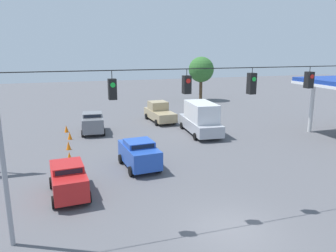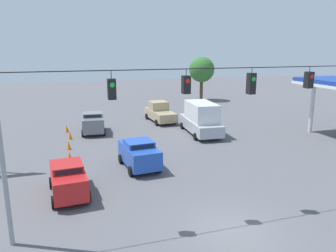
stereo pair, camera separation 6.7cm
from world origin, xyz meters
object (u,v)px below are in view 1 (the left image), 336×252
at_px(traffic_cone_second, 72,169).
at_px(pedestrian, 61,187).
at_px(traffic_cone_fourth, 68,145).
at_px(sedan_red_parked_shoulder, 68,178).
at_px(traffic_cone_nearest, 72,188).
at_px(traffic_cone_fifth, 70,136).
at_px(traffic_cone_third, 69,156).
at_px(pickup_truck_tan_oncoming_deep, 159,112).
at_px(traffic_cone_farthest, 66,129).
at_px(tree_horizon_left, 201,70).
at_px(sedan_blue_withflow_mid, 139,154).
at_px(box_truck_silver_oncoming_far, 201,118).
at_px(overhead_signal_span, 219,114).
at_px(sedan_grey_withflow_far, 93,122).

distance_m(traffic_cone_second, pedestrian, 3.87).
bearing_deg(traffic_cone_second, traffic_cone_fourth, -88.72).
height_order(sedan_red_parked_shoulder, traffic_cone_nearest, sedan_red_parked_shoulder).
bearing_deg(traffic_cone_fifth, traffic_cone_third, 88.34).
height_order(traffic_cone_nearest, traffic_cone_fourth, same).
xyz_separation_m(pickup_truck_tan_oncoming_deep, traffic_cone_farthest, (9.79, 1.93, -0.64)).
relative_size(traffic_cone_nearest, traffic_cone_fourth, 1.00).
relative_size(traffic_cone_third, tree_horizon_left, 0.10).
xyz_separation_m(traffic_cone_second, traffic_cone_third, (0.12, -2.70, 0.00)).
relative_size(traffic_cone_second, traffic_cone_farthest, 1.00).
height_order(traffic_cone_farthest, tree_horizon_left, tree_horizon_left).
height_order(traffic_cone_fourth, pedestrian, pedestrian).
xyz_separation_m(sedan_blue_withflow_mid, traffic_cone_second, (4.31, -0.09, -0.64)).
xyz_separation_m(box_truck_silver_oncoming_far, traffic_cone_fifth, (11.67, -1.69, -1.12)).
distance_m(pickup_truck_tan_oncoming_deep, box_truck_silver_oncoming_far, 6.70).
bearing_deg(sedan_red_parked_shoulder, traffic_cone_second, -95.07).
xyz_separation_m(sedan_blue_withflow_mid, traffic_cone_fifth, (4.26, -8.68, -0.64)).
xyz_separation_m(overhead_signal_span, tree_horizon_left, (-13.27, -32.79, -0.24)).
distance_m(pickup_truck_tan_oncoming_deep, traffic_cone_fifth, 10.64).
relative_size(sedan_grey_withflow_far, box_truck_silver_oncoming_far, 0.60).
bearing_deg(box_truck_silver_oncoming_far, sedan_grey_withflow_far, -19.44).
height_order(traffic_cone_nearest, tree_horizon_left, tree_horizon_left).
xyz_separation_m(box_truck_silver_oncoming_far, traffic_cone_fourth, (11.84, 1.37, -1.12)).
relative_size(sedan_grey_withflow_far, sedan_red_parked_shoulder, 0.97).
xyz_separation_m(traffic_cone_farthest, tree_horizon_left, (-19.98, -14.31, 4.30)).
xyz_separation_m(overhead_signal_span, sedan_grey_withflow_far, (4.31, -17.43, -3.85)).
xyz_separation_m(pickup_truck_tan_oncoming_deep, traffic_cone_fifth, (9.55, 4.65, -0.64)).
height_order(traffic_cone_fifth, tree_horizon_left, tree_horizon_left).
xyz_separation_m(traffic_cone_fourth, pedestrian, (0.54, 9.30, 0.51)).
bearing_deg(pickup_truck_tan_oncoming_deep, sedan_grey_withflow_far, 21.99).
xyz_separation_m(pickup_truck_tan_oncoming_deep, traffic_cone_second, (9.60, 13.23, -0.64)).
height_order(traffic_cone_nearest, traffic_cone_farthest, same).
xyz_separation_m(sedan_blue_withflow_mid, traffic_cone_third, (4.43, -2.79, -0.64)).
distance_m(sedan_grey_withflow_far, traffic_cone_fourth, 5.32).
relative_size(traffic_cone_third, traffic_cone_fifth, 1.00).
bearing_deg(traffic_cone_third, sedan_grey_withflow_far, -107.15).
height_order(box_truck_silver_oncoming_far, traffic_cone_second, box_truck_silver_oncoming_far).
distance_m(box_truck_silver_oncoming_far, pedestrian, 16.36).
bearing_deg(traffic_cone_third, traffic_cone_nearest, 89.81).
distance_m(sedan_red_parked_shoulder, traffic_cone_nearest, 0.64).
xyz_separation_m(traffic_cone_third, traffic_cone_farthest, (0.07, -8.60, 0.00)).
relative_size(traffic_cone_third, traffic_cone_fourth, 1.00).
xyz_separation_m(pedestrian, tree_horizon_left, (-20.45, -29.39, 3.79)).
distance_m(sedan_red_parked_shoulder, box_truck_silver_oncoming_far, 15.58).
bearing_deg(traffic_cone_fourth, pedestrian, 86.67).
bearing_deg(sedan_blue_withflow_mid, traffic_cone_fifth, -63.84).
relative_size(sedan_red_parked_shoulder, pedestrian, 2.45).
bearing_deg(traffic_cone_fourth, sedan_red_parked_shoulder, 89.02).
bearing_deg(tree_horizon_left, traffic_cone_second, 52.31).
height_order(sedan_blue_withflow_mid, sedan_red_parked_shoulder, sedan_blue_withflow_mid).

